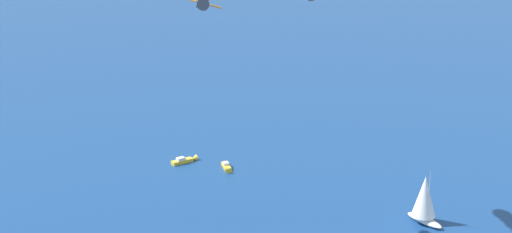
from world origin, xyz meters
TOP-DOWN VIEW (x-y plane):
  - motorboat_near_centre at (-31.04, -43.16)m, footprint 7.51×4.49m
  - sailboat_offshore at (-31.62, 23.51)m, footprint 6.78×9.97m
  - motorboat_mid_cluster at (-33.15, -31.06)m, footprint 5.53×5.93m
  - biplane_wingman at (6.42, -7.31)m, footprint 6.88×6.67m

SIDE VIEW (x-z plane):
  - motorboat_mid_cluster at x=-33.15m, z-range -0.43..1.44m
  - motorboat_near_centre at x=-31.04m, z-range -0.49..1.64m
  - sailboat_offshore at x=-31.62m, z-range -0.54..11.88m
  - biplane_wingman at x=6.42m, z-range 49.87..53.71m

